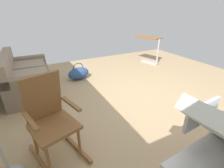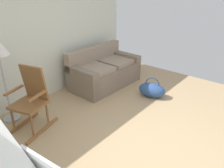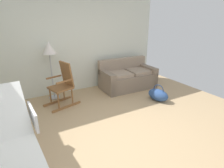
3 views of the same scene
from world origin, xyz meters
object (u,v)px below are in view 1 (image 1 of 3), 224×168
at_px(duffel_bag, 79,73).
at_px(rocking_chair, 51,120).
at_px(overbed_table, 150,47).
at_px(couch, 27,78).

bearing_deg(duffel_bag, rocking_chair, 155.80).
xyz_separation_m(overbed_table, duffel_bag, (-0.22, 2.43, -0.38)).
bearing_deg(overbed_table, rocking_chair, 125.07).
height_order(couch, duffel_bag, couch).
bearing_deg(rocking_chair, couch, 5.40).
relative_size(overbed_table, duffel_bag, 1.43).
bearing_deg(overbed_table, couch, 96.29).
bearing_deg(rocking_chair, duffel_bag, -24.20).
bearing_deg(couch, overbed_table, -83.71).
bearing_deg(couch, duffel_bag, -81.59).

